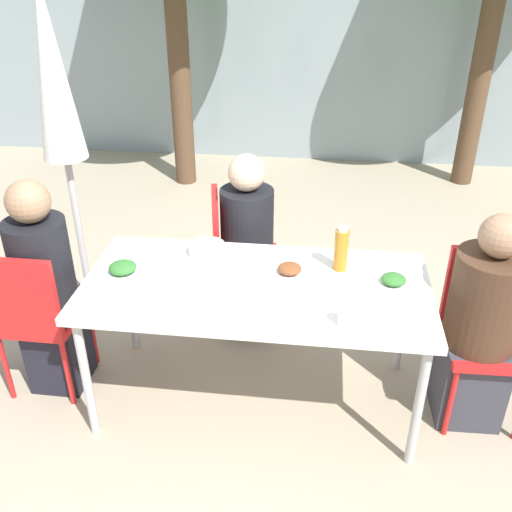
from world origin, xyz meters
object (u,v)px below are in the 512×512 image
object	(u,v)px
chair_right	(486,322)
bottle	(341,249)
chair_far	(234,251)
salad_bowl	(207,249)
closed_umbrella	(56,94)
person_far	(247,250)
drinking_cup	(346,316)
person_left	(48,293)
person_right	(480,329)
chair_left	(33,311)

from	to	relation	value
chair_right	bottle	size ratio (longest dim) A/B	3.77
chair_far	salad_bowl	world-z (taller)	chair_far
chair_right	closed_umbrella	distance (m)	2.61
bottle	salad_bowl	world-z (taller)	bottle
chair_right	person_far	size ratio (longest dim) A/B	0.77
closed_umbrella	drinking_cup	world-z (taller)	closed_umbrella
person_left	person_right	bearing A→B (deg)	1.11
chair_left	person_left	distance (m)	0.11
person_left	person_far	xyz separation A→B (m)	(0.95, 0.64, -0.03)
bottle	person_left	bearing A→B (deg)	-173.28
person_far	drinking_cup	xyz separation A→B (m)	(0.55, -0.93, 0.23)
drinking_cup	salad_bowl	xyz separation A→B (m)	(-0.71, 0.55, -0.02)
person_left	drinking_cup	xyz separation A→B (m)	(1.50, -0.29, 0.19)
person_far	person_right	bearing A→B (deg)	51.53
chair_left	person_far	size ratio (longest dim) A/B	0.77
chair_left	person_right	distance (m)	2.22
drinking_cup	salad_bowl	size ratio (longest dim) A/B	0.47
chair_far	closed_umbrella	bearing A→B (deg)	-107.25
chair_left	chair_far	size ratio (longest dim) A/B	1.00
closed_umbrella	bottle	size ratio (longest dim) A/B	8.94
chair_left	closed_umbrella	xyz separation A→B (m)	(-0.10, 0.85, 0.89)
drinking_cup	closed_umbrella	bearing A→B (deg)	147.17
person_right	drinking_cup	size ratio (longest dim) A/B	12.50
chair_right	chair_left	bearing A→B (deg)	2.93
chair_left	salad_bowl	size ratio (longest dim) A/B	4.59
chair_far	closed_umbrella	xyz separation A→B (m)	(-1.01, 0.10, 0.89)
person_right	drinking_cup	bearing A→B (deg)	23.67
person_right	chair_right	bearing A→B (deg)	-122.00
chair_left	closed_umbrella	world-z (taller)	closed_umbrella
salad_bowl	person_far	bearing A→B (deg)	67.79
chair_right	person_right	size ratio (longest dim) A/B	0.77
chair_right	drinking_cup	distance (m)	0.85
person_right	person_far	bearing A→B (deg)	-28.64
person_left	person_right	xyz separation A→B (m)	(2.16, 0.02, -0.05)
person_right	bottle	distance (m)	0.76
person_far	salad_bowl	distance (m)	0.47
chair_far	closed_umbrella	size ratio (longest dim) A/B	0.42
salad_bowl	chair_right	bearing A→B (deg)	-6.00
chair_right	bottle	distance (m)	0.80
person_left	chair_far	xyz separation A→B (m)	(0.86, 0.67, -0.06)
chair_left	chair_right	bearing A→B (deg)	5.15
person_left	chair_far	world-z (taller)	person_left
chair_right	person_left	bearing A→B (deg)	0.99
chair_left	person_right	xyz separation A→B (m)	(2.22, 0.10, 0.02)
salad_bowl	chair_far	bearing A→B (deg)	80.60
person_far	bottle	size ratio (longest dim) A/B	4.92
salad_bowl	bottle	bearing A→B (deg)	-6.49
chair_far	person_far	distance (m)	0.10
chair_right	chair_far	bearing A→B (deg)	-24.54
chair_right	chair_far	distance (m)	1.47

